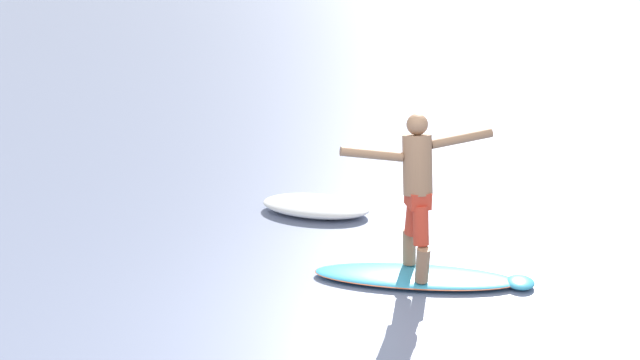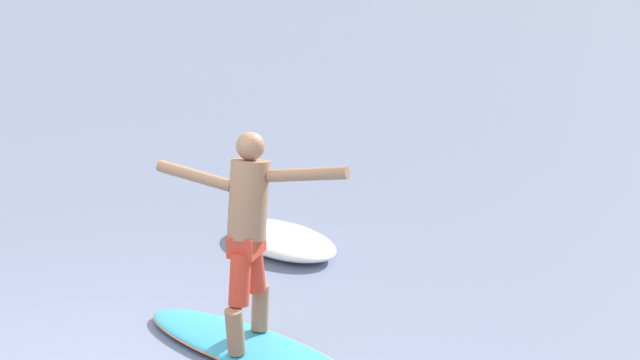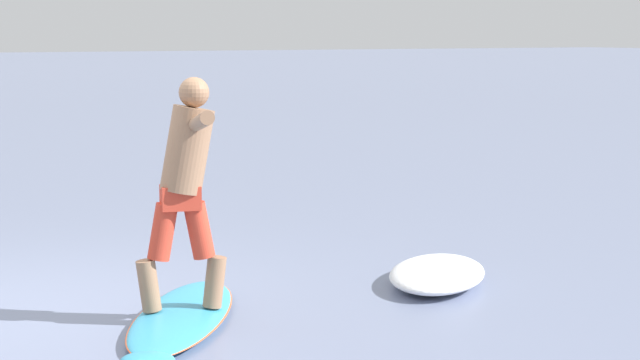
% 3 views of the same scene
% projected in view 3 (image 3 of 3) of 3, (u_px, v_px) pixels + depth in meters
% --- Properties ---
extents(ground_plane, '(200.00, 200.00, 0.00)m').
position_uv_depth(ground_plane, '(8.00, 315.00, 7.44)').
color(ground_plane, slate).
extents(surfboard, '(2.04, 1.61, 0.22)m').
position_uv_depth(surfboard, '(181.00, 317.00, 7.22)').
color(surfboard, '#37A2CD').
rests_on(surfboard, ground).
extents(surfer, '(1.46, 0.65, 1.58)m').
position_uv_depth(surfer, '(186.00, 176.00, 7.14)').
color(surfer, '#986F51').
rests_on(surfer, surfboard).
extents(wave_foam_at_tail, '(1.45, 1.42, 0.17)m').
position_uv_depth(wave_foam_at_tail, '(437.00, 274.00, 8.33)').
color(wave_foam_at_tail, white).
rests_on(wave_foam_at_tail, ground).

